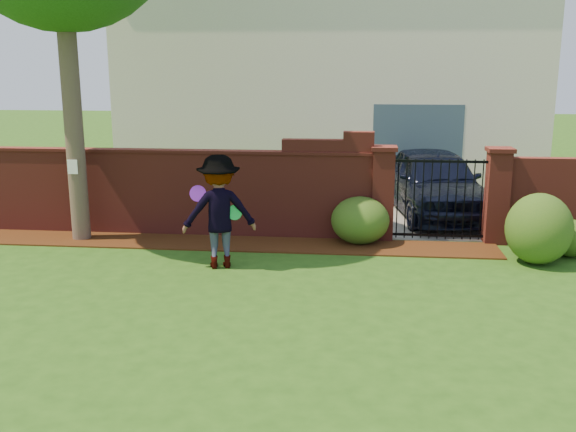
# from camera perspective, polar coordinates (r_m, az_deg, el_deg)

# --- Properties ---
(ground) EXTENTS (80.00, 80.00, 0.01)m
(ground) POSITION_cam_1_polar(r_m,az_deg,el_deg) (9.49, -5.66, -8.03)
(ground) COLOR #254D13
(ground) RESTS_ON ground
(mulch_bed) EXTENTS (11.10, 1.08, 0.03)m
(mulch_bed) POSITION_cam_1_polar(r_m,az_deg,el_deg) (12.78, -6.86, -2.37)
(mulch_bed) COLOR #341909
(mulch_bed) RESTS_ON ground
(brick_wall) EXTENTS (8.70, 0.31, 2.16)m
(brick_wall) POSITION_cam_1_polar(r_m,az_deg,el_deg) (13.47, -10.75, 2.27)
(brick_wall) COLOR maroon
(brick_wall) RESTS_ON ground
(pillar_left) EXTENTS (0.50, 0.50, 1.88)m
(pillar_left) POSITION_cam_1_polar(r_m,az_deg,el_deg) (12.91, 8.36, 2.03)
(pillar_left) COLOR maroon
(pillar_left) RESTS_ON ground
(pillar_right) EXTENTS (0.50, 0.50, 1.88)m
(pillar_right) POSITION_cam_1_polar(r_m,az_deg,el_deg) (13.19, 17.96, 1.76)
(pillar_right) COLOR maroon
(pillar_right) RESTS_ON ground
(iron_gate) EXTENTS (1.78, 0.03, 1.60)m
(iron_gate) POSITION_cam_1_polar(r_m,az_deg,el_deg) (13.02, 13.19, 1.46)
(iron_gate) COLOR black
(iron_gate) RESTS_ON ground
(driveway) EXTENTS (3.20, 8.00, 0.01)m
(driveway) POSITION_cam_1_polar(r_m,az_deg,el_deg) (17.09, 11.44, 1.38)
(driveway) COLOR gray
(driveway) RESTS_ON ground
(house) EXTENTS (12.40, 6.40, 6.30)m
(house) POSITION_cam_1_polar(r_m,az_deg,el_deg) (20.68, 3.75, 12.43)
(house) COLOR #ECE3C5
(house) RESTS_ON ground
(car) EXTENTS (2.51, 4.81, 1.56)m
(car) POSITION_cam_1_polar(r_m,az_deg,el_deg) (15.07, 13.06, 2.75)
(car) COLOR black
(car) RESTS_ON ground
(paper_notice) EXTENTS (0.20, 0.01, 0.28)m
(paper_notice) POSITION_cam_1_polar(r_m,az_deg,el_deg) (13.20, -18.48, 4.14)
(paper_notice) COLOR white
(paper_notice) RESTS_ON tree
(shrub_left) EXTENTS (1.14, 1.14, 0.93)m
(shrub_left) POSITION_cam_1_polar(r_m,az_deg,el_deg) (12.68, 6.38, -0.38)
(shrub_left) COLOR #234B16
(shrub_left) RESTS_ON ground
(shrub_middle) EXTENTS (1.14, 1.14, 1.26)m
(shrub_middle) POSITION_cam_1_polar(r_m,az_deg,el_deg) (12.11, 21.26, -1.06)
(shrub_middle) COLOR #234B16
(shrub_middle) RESTS_ON ground
(shrub_right) EXTENTS (0.77, 0.77, 0.68)m
(shrub_right) POSITION_cam_1_polar(r_m,az_deg,el_deg) (12.87, 23.62, -1.79)
(shrub_right) COLOR #234B16
(shrub_right) RESTS_ON ground
(man) EXTENTS (1.41, 1.04, 1.96)m
(man) POSITION_cam_1_polar(r_m,az_deg,el_deg) (11.05, -6.11, 0.34)
(man) COLOR gray
(man) RESTS_ON ground
(frisbee_purple) EXTENTS (0.29, 0.12, 0.28)m
(frisbee_purple) POSITION_cam_1_polar(r_m,az_deg,el_deg) (10.93, -7.95, 1.98)
(frisbee_purple) COLOR purple
(frisbee_purple) RESTS_ON man
(frisbee_green) EXTENTS (0.26, 0.17, 0.26)m
(frisbee_green) POSITION_cam_1_polar(r_m,az_deg,el_deg) (10.99, -4.74, 0.32)
(frisbee_green) COLOR green
(frisbee_green) RESTS_ON man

